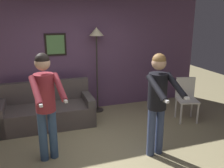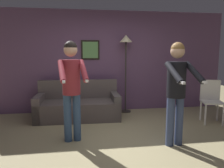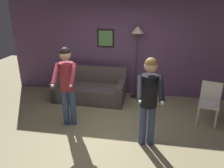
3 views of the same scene
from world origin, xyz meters
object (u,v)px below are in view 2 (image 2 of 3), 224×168
(person_standing_right, at_px, (177,85))
(dining_chair_distant, at_px, (211,99))
(torchiere_lamp, at_px, (126,49))
(person_standing_left, at_px, (72,82))
(couch, at_px, (78,107))

(person_standing_right, relative_size, dining_chair_distant, 1.82)
(person_standing_right, distance_m, dining_chair_distant, 1.78)
(torchiere_lamp, relative_size, person_standing_left, 1.14)
(couch, bearing_deg, torchiere_lamp, 17.78)
(torchiere_lamp, xyz_separation_m, person_standing_right, (0.37, -2.18, -0.61))
(person_standing_left, xyz_separation_m, dining_chair_distant, (3.00, 0.64, -0.52))
(torchiere_lamp, height_order, person_standing_left, torchiere_lamp)
(couch, bearing_deg, person_standing_left, -93.85)
(person_standing_left, height_order, person_standing_right, person_standing_left)
(person_standing_left, distance_m, dining_chair_distant, 3.11)
(couch, xyz_separation_m, person_standing_right, (1.58, -1.79, 0.75))
(person_standing_left, distance_m, person_standing_right, 1.73)
(person_standing_right, bearing_deg, couch, 131.37)
(couch, xyz_separation_m, person_standing_left, (-0.09, -1.36, 0.77))
(torchiere_lamp, xyz_separation_m, person_standing_left, (-1.31, -1.75, -0.59))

